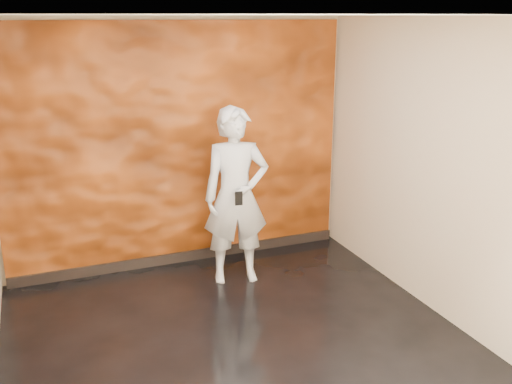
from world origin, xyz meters
name	(u,v)px	position (x,y,z in m)	size (l,w,h in m)	color
room	(238,194)	(0.00, 0.00, 1.40)	(4.02, 4.02, 2.81)	black
feature_wall	(179,147)	(0.00, 1.96, 1.38)	(3.90, 0.06, 2.75)	#BF5518
baseboard	(184,256)	(0.00, 1.92, 0.06)	(3.90, 0.04, 0.12)	black
man	(236,196)	(0.43, 1.25, 0.96)	(0.70, 0.46, 1.91)	#AAB0BB
phone	(239,198)	(0.36, 0.98, 1.02)	(0.08, 0.02, 0.15)	black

